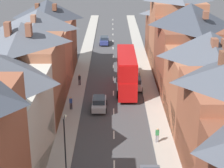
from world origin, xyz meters
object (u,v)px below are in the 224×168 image
object	(u,v)px
double_decker_bus_lead	(127,71)
car_near_silver	(99,103)
pedestrian_mid_left	(157,134)
pedestrian_mid_right	(71,102)
car_mid_black	(104,40)
car_near_blue	(133,69)
car_parked_left_a	(136,83)
street_lamp	(65,142)
pedestrian_far_left	(80,79)

from	to	relation	value
double_decker_bus_lead	car_near_silver	distance (m)	7.66
pedestrian_mid_left	pedestrian_mid_right	distance (m)	12.71
pedestrian_mid_right	car_mid_black	bearing A→B (deg)	83.95
car_near_blue	car_parked_left_a	bearing A→B (deg)	-90.00
car_mid_black	street_lamp	distance (m)	46.43
double_decker_bus_lead	pedestrian_far_left	world-z (taller)	double_decker_bus_lead
pedestrian_far_left	street_lamp	size ratio (longest dim) A/B	0.29
pedestrian_mid_left	pedestrian_far_left	world-z (taller)	same
car_parked_left_a	pedestrian_mid_left	size ratio (longest dim) A/B	2.40
street_lamp	car_near_blue	bearing A→B (deg)	74.97
double_decker_bus_lead	pedestrian_far_left	distance (m)	7.11
double_decker_bus_lead	car_mid_black	world-z (taller)	double_decker_bus_lead
car_mid_black	car_near_blue	bearing A→B (deg)	-75.49
double_decker_bus_lead	car_near_silver	size ratio (longest dim) A/B	2.55
car_near_blue	street_lamp	world-z (taller)	street_lamp
pedestrian_far_left	car_mid_black	bearing A→B (deg)	82.71
car_parked_left_a	car_mid_black	xyz separation A→B (m)	(-4.90, 25.24, 0.03)
double_decker_bus_lead	car_mid_black	size ratio (longest dim) A/B	2.49
street_lamp	car_parked_left_a	bearing A→B (deg)	70.76
car_parked_left_a	street_lamp	world-z (taller)	street_lamp
car_mid_black	pedestrian_mid_left	bearing A→B (deg)	-81.35
double_decker_bus_lead	car_near_blue	size ratio (longest dim) A/B	2.36
pedestrian_mid_right	street_lamp	distance (m)	13.95
car_parked_left_a	street_lamp	xyz separation A→B (m)	(-7.35, -21.06, 2.42)
car_mid_black	pedestrian_mid_left	distance (m)	41.30
double_decker_bus_lead	street_lamp	xyz separation A→B (m)	(-6.04, -20.54, 0.43)
car_near_blue	pedestrian_mid_left	world-z (taller)	pedestrian_mid_left
pedestrian_mid_left	car_near_silver	bearing A→B (deg)	125.81
car_parked_left_a	pedestrian_mid_left	distance (m)	15.64
pedestrian_mid_right	car_near_blue	bearing A→B (deg)	58.51
car_near_blue	pedestrian_mid_left	bearing A→B (deg)	-86.58
car_near_silver	pedestrian_mid_left	bearing A→B (deg)	-54.19
double_decker_bus_lead	pedestrian_far_left	bearing A→B (deg)	165.98
pedestrian_mid_left	pedestrian_mid_right	size ratio (longest dim) A/B	1.00
car_near_silver	street_lamp	distance (m)	14.50
double_decker_bus_lead	street_lamp	size ratio (longest dim) A/B	1.96
car_parked_left_a	car_mid_black	world-z (taller)	car_mid_black
pedestrian_mid_right	pedestrian_far_left	size ratio (longest dim) A/B	1.00
double_decker_bus_lead	car_near_silver	xyz separation A→B (m)	(-3.59, -6.46, -2.00)
pedestrian_mid_right	double_decker_bus_lead	bearing A→B (deg)	44.02
car_mid_black	pedestrian_far_left	distance (m)	24.29
car_near_blue	car_mid_black	distance (m)	19.56
car_parked_left_a	pedestrian_mid_left	world-z (taller)	pedestrian_mid_left
pedestrian_mid_left	car_near_blue	bearing A→B (deg)	93.42
double_decker_bus_lead	car_near_silver	bearing A→B (deg)	-119.07
street_lamp	pedestrian_mid_right	bearing A→B (deg)	94.17
car_near_silver	street_lamp	world-z (taller)	street_lamp
car_near_blue	pedestrian_mid_right	distance (m)	15.99
car_mid_black	pedestrian_far_left	world-z (taller)	pedestrian_far_left
car_near_silver	car_mid_black	distance (m)	32.22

